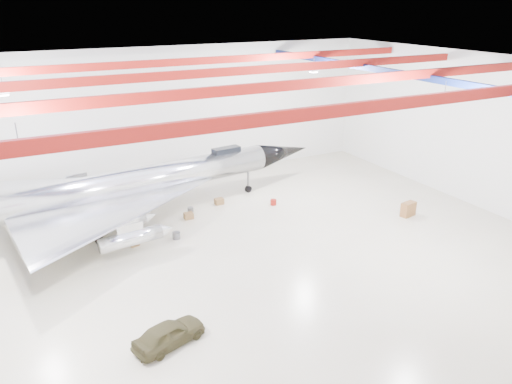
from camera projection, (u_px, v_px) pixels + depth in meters
floor at (223, 258)px, 29.69m from camera, size 40.00×40.00×0.00m
wall_back at (145, 118)px, 40.12m from camera, size 40.00×0.00×40.00m
wall_right at (472, 130)px, 36.36m from camera, size 0.00×30.00×30.00m
ceiling at (218, 69)px, 25.74m from camera, size 40.00×40.00×0.00m
ceiling_structure at (218, 82)px, 25.98m from camera, size 39.50×29.50×1.08m
jet_aircraft at (141, 185)px, 34.27m from camera, size 27.45×17.40×7.49m
jeep at (169, 334)px, 22.00m from camera, size 3.61×2.28×1.14m
desk at (408, 209)px, 35.27m from camera, size 1.20×0.75×1.02m
crate_ply at (134, 243)px, 31.05m from camera, size 0.61×0.52×0.38m
toolbox_red at (120, 220)px, 34.34m from camera, size 0.44×0.36×0.30m
engine_drum at (176, 235)px, 31.97m from camera, size 0.66×0.66×0.45m
parts_bin at (219, 201)px, 37.42m from camera, size 0.64×0.51×0.45m
crate_small at (127, 234)px, 32.48m from camera, size 0.35×0.28×0.24m
tool_chest at (273, 202)px, 37.29m from camera, size 0.61×0.61×0.42m
oil_barrel at (189, 216)px, 34.90m from camera, size 0.64×0.52×0.44m
spares_box at (191, 210)px, 35.96m from camera, size 0.43×0.43×0.38m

